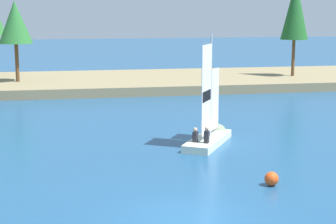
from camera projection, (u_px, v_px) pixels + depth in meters
name	position (u px, v px, depth m)	size (l,w,h in m)	color
ground_plane	(186.00, 218.00, 17.97)	(200.00, 200.00, 0.00)	navy
shore_bank	(111.00, 82.00, 47.16)	(80.00, 11.85, 0.71)	#897A56
shoreline_tree_midright	(15.00, 22.00, 44.03)	(2.58, 2.58, 6.27)	brown
shoreline_tree_right	(295.00, 10.00, 47.51)	(2.28, 2.28, 8.06)	brown
sailboat	(212.00, 133.00, 28.10)	(3.42, 4.61, 5.66)	silver
channel_buoy	(272.00, 179.00, 21.17)	(0.53, 0.53, 0.53)	#E54C19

